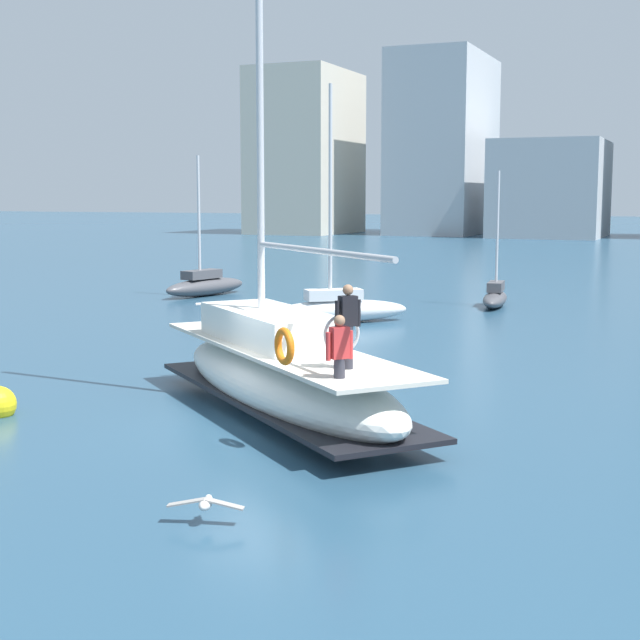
{
  "coord_description": "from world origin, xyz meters",
  "views": [
    {
      "loc": [
        8.42,
        -16.96,
        4.68
      ],
      "look_at": [
        0.15,
        2.88,
        1.8
      ],
      "focal_mm": 52.55,
      "sensor_mm": 36.0,
      "label": 1
    }
  ],
  "objects_px": {
    "main_sailboat": "(282,372)",
    "moored_sloop_far": "(495,296)",
    "moored_sloop_near": "(339,307)",
    "seagull": "(206,504)",
    "moored_catamaran": "(205,284)"
  },
  "relations": [
    {
      "from": "moored_sloop_near",
      "to": "seagull",
      "type": "relative_size",
      "value": 7.74
    },
    {
      "from": "seagull",
      "to": "moored_sloop_near",
      "type": "bearing_deg",
      "value": 106.36
    },
    {
      "from": "moored_sloop_near",
      "to": "moored_sloop_far",
      "type": "bearing_deg",
      "value": 59.07
    },
    {
      "from": "main_sailboat",
      "to": "moored_sloop_far",
      "type": "bearing_deg",
      "value": 89.83
    },
    {
      "from": "moored_sloop_far",
      "to": "seagull",
      "type": "xyz_separation_m",
      "value": [
        1.8,
        -27.76,
        -0.15
      ]
    },
    {
      "from": "moored_sloop_near",
      "to": "seagull",
      "type": "bearing_deg",
      "value": -73.64
    },
    {
      "from": "moored_sloop_near",
      "to": "moored_catamaran",
      "type": "bearing_deg",
      "value": 145.97
    },
    {
      "from": "main_sailboat",
      "to": "seagull",
      "type": "bearing_deg",
      "value": -74.29
    },
    {
      "from": "main_sailboat",
      "to": "moored_sloop_far",
      "type": "height_order",
      "value": "main_sailboat"
    },
    {
      "from": "moored_sloop_near",
      "to": "moored_sloop_far",
      "type": "height_order",
      "value": "moored_sloop_near"
    },
    {
      "from": "moored_sloop_near",
      "to": "moored_sloop_far",
      "type": "distance_m",
      "value": 8.3
    },
    {
      "from": "moored_sloop_far",
      "to": "seagull",
      "type": "height_order",
      "value": "moored_sloop_far"
    },
    {
      "from": "moored_catamaran",
      "to": "moored_sloop_near",
      "type": "bearing_deg",
      "value": -34.03
    },
    {
      "from": "moored_catamaran",
      "to": "seagull",
      "type": "relative_size",
      "value": 5.8
    },
    {
      "from": "moored_sloop_near",
      "to": "moored_sloop_far",
      "type": "xyz_separation_m",
      "value": [
        4.27,
        7.12,
        -0.13
      ]
    }
  ]
}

